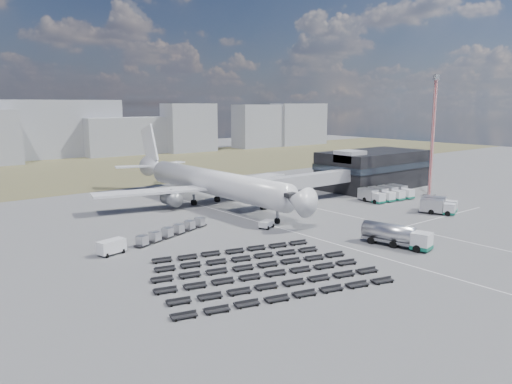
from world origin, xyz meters
TOP-DOWN VIEW (x-y plane):
  - ground at (0.00, 0.00)m, footprint 420.00×420.00m
  - grass_strip at (0.00, 110.00)m, footprint 420.00×90.00m
  - lane_markings at (9.77, 3.00)m, footprint 47.12×110.00m
  - terminal at (47.77, 23.96)m, footprint 30.40×16.40m
  - jet_bridge at (15.90, 20.42)m, footprint 30.30×3.80m
  - airliner at (0.00, 32.38)m, footprint 51.59×64.53m
  - skyline at (9.10, 149.74)m, footprint 314.32×27.00m
  - fuel_tanker at (4.67, -14.74)m, footprint 5.10×11.54m
  - pushback_tug at (-4.00, 7.49)m, footprint 3.50×2.80m
  - utility_van at (-32.96, 9.86)m, footprint 4.61×2.89m
  - catering_truck at (14.26, 34.14)m, footprint 4.48×6.10m
  - service_trucks_near at (33.12, -5.06)m, footprint 8.15×8.75m
  - service_trucks_far at (36.30, 10.67)m, footprint 13.08×8.06m
  - uld_row at (-20.26, 13.40)m, footprint 17.16×7.53m
  - baggage_dollies at (-20.98, -10.90)m, footprint 32.83×27.82m
  - floodlight_mast at (49.23, 7.22)m, footprint 2.83×2.29m

SIDE VIEW (x-z plane):
  - ground at x=0.00m, z-range 0.00..0.00m
  - grass_strip at x=0.00m, z-range 0.00..0.01m
  - lane_markings at x=9.77m, z-range 0.00..0.01m
  - baggage_dollies at x=-20.98m, z-range 0.00..0.68m
  - pushback_tug at x=-4.00m, z-range 0.00..1.40m
  - uld_row at x=-20.26m, z-range 0.16..1.77m
  - utility_van at x=-32.96m, z-range 0.00..2.28m
  - catering_truck at x=14.26m, z-range 0.03..2.63m
  - service_trucks_far at x=36.30m, z-range 0.12..2.89m
  - service_trucks_near at x=33.12m, z-range 0.12..2.94m
  - fuel_tanker at x=4.67m, z-range 0.00..3.62m
  - jet_bridge at x=15.90m, z-range 1.53..8.58m
  - terminal at x=47.77m, z-range -0.25..10.75m
  - airliner at x=0.00m, z-range -3.52..14.10m
  - skyline at x=9.10m, z-range -2.38..21.90m
  - floodlight_mast at x=49.23m, z-range 0.04..29.68m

